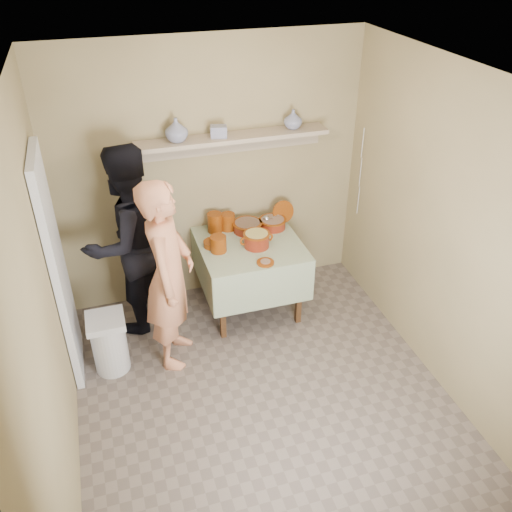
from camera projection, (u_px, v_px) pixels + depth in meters
name	position (u px, v px, depth m)	size (l,w,h in m)	color
ground	(266.00, 401.00, 4.51)	(3.50, 3.50, 0.00)	#6A5C53
tile_panel	(59.00, 270.00, 4.37)	(0.06, 0.70, 2.00)	silver
plate_stack_a	(215.00, 223.00, 5.33)	(0.15, 0.15, 0.20)	#692400
plate_stack_b	(228.00, 222.00, 5.37)	(0.14, 0.14, 0.17)	#692400
bowl_stack	(218.00, 244.00, 5.03)	(0.15, 0.15, 0.15)	#692400
empty_bowl	(213.00, 244.00, 5.13)	(0.18, 0.18, 0.05)	#692400
propped_lid	(283.00, 212.00, 5.48)	(0.23, 0.23, 0.02)	#692400
vase_right	(293.00, 119.00, 5.06)	(0.17, 0.17, 0.18)	navy
vase_left	(176.00, 130.00, 4.76)	(0.20, 0.20, 0.21)	navy
ceramic_box	(219.00, 132.00, 4.88)	(0.15, 0.10, 0.10)	navy
person_cook	(169.00, 276.00, 4.53)	(0.64, 0.42, 1.74)	tan
person_helper	(129.00, 242.00, 4.91)	(0.89, 0.70, 1.84)	black
room_shell	(268.00, 234.00, 3.65)	(3.04, 3.54, 2.62)	#98895D
serving_table	(250.00, 253.00, 5.26)	(0.97, 0.97, 0.76)	#4C2D16
cazuela_meat_a	(247.00, 226.00, 5.36)	(0.30, 0.30, 0.10)	#61180D
cazuela_meat_b	(273.00, 222.00, 5.42)	(0.28, 0.28, 0.10)	#61180D
ladle	(267.00, 219.00, 5.38)	(0.08, 0.26, 0.19)	silver
cazuela_rice	(257.00, 239.00, 5.10)	(0.33, 0.25, 0.14)	#61180D
front_plate	(265.00, 262.00, 4.88)	(0.16, 0.16, 0.03)	#692400
wall_shelf	(232.00, 139.00, 4.99)	(1.80, 0.25, 0.21)	tan
trash_bin	(109.00, 343.00, 4.69)	(0.32, 0.32, 0.56)	silver
electrical_cord	(360.00, 172.00, 5.40)	(0.01, 0.05, 0.90)	silver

